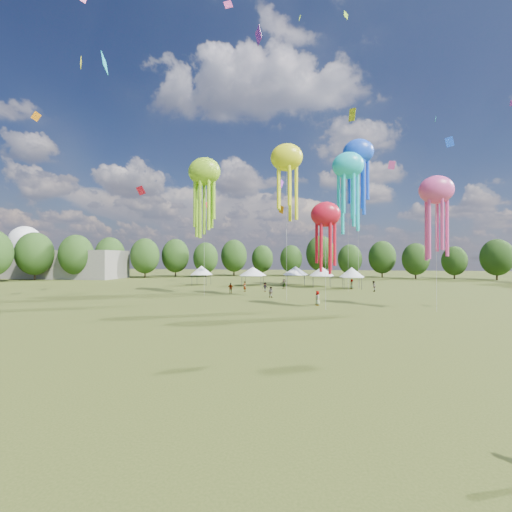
# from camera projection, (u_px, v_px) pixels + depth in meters

# --- Properties ---
(ground) EXTENTS (300.00, 300.00, 0.00)m
(ground) POSITION_uv_depth(u_px,v_px,m) (276.00, 415.00, 12.07)
(ground) COLOR #384416
(ground) RESTS_ON ground
(spectator_near) EXTENTS (0.99, 0.91, 1.62)m
(spectator_near) POSITION_uv_depth(u_px,v_px,m) (271.00, 292.00, 47.71)
(spectator_near) COLOR gray
(spectator_near) RESTS_ON ground
(spectators_far) EXTENTS (24.82, 23.79, 1.89)m
(spectators_far) POSITION_uv_depth(u_px,v_px,m) (301.00, 287.00, 56.10)
(spectators_far) COLOR gray
(spectators_far) RESTS_ON ground
(festival_tents) EXTENTS (35.43, 12.00, 4.22)m
(festival_tents) POSITION_uv_depth(u_px,v_px,m) (282.00, 271.00, 67.53)
(festival_tents) COLOR #47474C
(festival_tents) RESTS_ON ground
(show_kites) EXTENTS (33.94, 28.80, 28.14)m
(show_kites) POSITION_uv_depth(u_px,v_px,m) (321.00, 180.00, 52.56)
(show_kites) COLOR #F1F519
(show_kites) RESTS_ON ground
(small_kites) EXTENTS (77.91, 46.13, 43.84)m
(small_kites) POSITION_uv_depth(u_px,v_px,m) (286.00, 101.00, 52.42)
(small_kites) COLOR #F1F519
(small_kites) RESTS_ON ground
(treeline) EXTENTS (201.57, 95.24, 13.43)m
(treeline) POSITION_uv_depth(u_px,v_px,m) (287.00, 255.00, 74.43)
(treeline) COLOR #38281C
(treeline) RESTS_ON ground
(hangar) EXTENTS (40.00, 12.00, 8.00)m
(hangar) POSITION_uv_depth(u_px,v_px,m) (55.00, 264.00, 94.80)
(hangar) COLOR gray
(hangar) RESTS_ON ground
(radome) EXTENTS (9.00, 9.00, 16.00)m
(radome) POSITION_uv_depth(u_px,v_px,m) (25.00, 245.00, 103.36)
(radome) COLOR white
(radome) RESTS_ON ground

